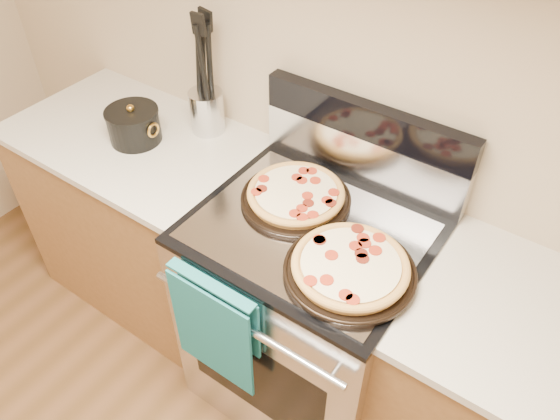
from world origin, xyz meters
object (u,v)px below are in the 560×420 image
Objects in this scene: utensil_crock at (207,111)px; saucepan at (134,126)px; pepperoni_pizza_back at (296,195)px; pepperoni_pizza_front at (350,268)px; range_body at (308,314)px.

saucepan is at bearing -130.40° from utensil_crock.
pepperoni_pizza_back is at bearing 3.28° from saucepan.
utensil_crock is at bearing 161.97° from pepperoni_pizza_back.
utensil_crock reaches higher than pepperoni_pizza_front.
saucepan is (-0.19, -0.22, -0.02)m from utensil_crock.
pepperoni_pizza_back is 0.36m from pepperoni_pizza_front.
utensil_crock is (-0.54, 0.18, 0.04)m from pepperoni_pizza_back.
range_body is at bearing -1.52° from saucepan.
pepperoni_pizza_front is 0.92m from utensil_crock.
utensil_crock is 0.29m from saucepan.
utensil_crock is 0.85× the size of saucepan.
pepperoni_pizza_back is 1.85× the size of saucepan.
pepperoni_pizza_front is (0.20, -0.11, 0.50)m from range_body.
saucepan reaches higher than pepperoni_pizza_front.
pepperoni_pizza_front is 2.30× the size of utensil_crock.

